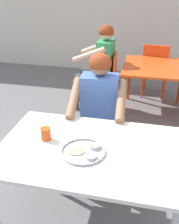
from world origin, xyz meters
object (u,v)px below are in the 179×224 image
at_px(chair_foreground, 101,118).
at_px(patron_background, 99,60).
at_px(diner_foreground, 98,108).
at_px(chair_red_left, 106,78).
at_px(chair_red_far, 155,67).
at_px(drinking_cup, 46,134).
at_px(table_background_red, 156,71).
at_px(thali_tray, 84,151).
at_px(table_foreground, 89,156).

bearing_deg(chair_foreground, patron_background, 101.85).
relative_size(diner_foreground, chair_red_left, 1.47).
bearing_deg(chair_red_far, drinking_cup, -106.58).
xyz_separation_m(table_background_red, chair_red_far, (-0.00, 0.58, -0.12)).
xyz_separation_m(thali_tray, chair_red_far, (0.48, 2.74, -0.26)).
height_order(thali_tray, chair_red_left, chair_red_left).
relative_size(drinking_cup, patron_background, 0.08).
xyz_separation_m(drinking_cup, table_background_red, (0.79, 2.06, -0.17)).
bearing_deg(table_foreground, thali_tray, -113.92).
xyz_separation_m(chair_foreground, patron_background, (-0.26, 1.22, 0.23)).
relative_size(chair_red_far, patron_background, 0.71).
distance_m(table_foreground, chair_red_left, 2.09).
xyz_separation_m(diner_foreground, chair_red_far, (0.52, 2.02, -0.22)).
bearing_deg(thali_tray, diner_foreground, 93.13).
relative_size(chair_red_left, patron_background, 0.68).
relative_size(table_background_red, chair_red_left, 1.10).
bearing_deg(diner_foreground, chair_red_far, 75.55).
distance_m(thali_tray, table_background_red, 2.22).
height_order(drinking_cup, chair_red_far, chair_red_far).
height_order(chair_red_left, patron_background, patron_background).
bearing_deg(chair_foreground, table_background_red, 66.27).
bearing_deg(drinking_cup, chair_red_left, 86.81).
relative_size(chair_foreground, table_background_red, 0.92).
xyz_separation_m(diner_foreground, table_background_red, (0.52, 1.44, -0.10)).
bearing_deg(patron_background, table_foreground, -81.00).
xyz_separation_m(thali_tray, patron_background, (-0.31, 2.16, -0.04)).
xyz_separation_m(chair_foreground, chair_red_far, (0.53, 1.80, 0.00)).
bearing_deg(chair_red_left, thali_tray, -84.79).
xyz_separation_m(thali_tray, chair_red_left, (-0.19, 2.13, -0.27)).
bearing_deg(chair_red_far, table_background_red, -89.68).
xyz_separation_m(table_foreground, chair_red_far, (0.45, 2.68, -0.18)).
relative_size(table_foreground, patron_background, 1.05).
relative_size(table_background_red, patron_background, 0.75).
distance_m(chair_foreground, patron_background, 1.27).
height_order(drinking_cup, chair_red_left, drinking_cup).
relative_size(thali_tray, drinking_cup, 3.24).
distance_m(table_foreground, chair_red_far, 2.73).
height_order(table_foreground, thali_tray, thali_tray).
xyz_separation_m(chair_red_left, patron_background, (-0.11, 0.03, 0.24)).
relative_size(table_foreground, diner_foreground, 1.06).
distance_m(thali_tray, drinking_cup, 0.32).
distance_m(diner_foreground, chair_red_far, 2.09).
height_order(thali_tray, table_background_red, thali_tray).
bearing_deg(patron_background, diner_foreground, -79.44).
xyz_separation_m(chair_foreground, diner_foreground, (0.01, -0.22, 0.23)).
relative_size(thali_tray, chair_red_left, 0.37).
bearing_deg(table_foreground, diner_foreground, 95.57).
height_order(table_foreground, chair_foreground, chair_foreground).
bearing_deg(thali_tray, chair_foreground, 93.15).
bearing_deg(chair_red_left, chair_foreground, -83.17).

